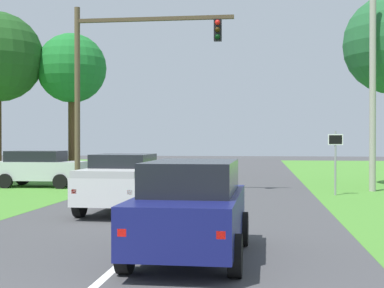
{
  "coord_description": "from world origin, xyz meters",
  "views": [
    {
      "loc": [
        2.55,
        -4.77,
        2.27
      ],
      "look_at": [
        -0.07,
        16.02,
        2.1
      ],
      "focal_mm": 51.2,
      "sensor_mm": 36.0,
      "label": 1
    }
  ],
  "objects_px": {
    "pickup_truck_lead": "(125,182)",
    "keep_moving_sign": "(335,154)",
    "extra_tree_2": "(72,69)",
    "traffic_light": "(116,71)",
    "utility_pole_right": "(373,90)",
    "crossing_suv_far": "(40,168)",
    "red_suv_near": "(191,207)"
  },
  "relations": [
    {
      "from": "utility_pole_right",
      "to": "extra_tree_2",
      "type": "distance_m",
      "value": 14.96
    },
    {
      "from": "traffic_light",
      "to": "extra_tree_2",
      "type": "distance_m",
      "value": 5.78
    },
    {
      "from": "utility_pole_right",
      "to": "pickup_truck_lead",
      "type": "bearing_deg",
      "value": -138.71
    },
    {
      "from": "traffic_light",
      "to": "keep_moving_sign",
      "type": "xyz_separation_m",
      "value": [
        9.23,
        -0.13,
        -3.56
      ]
    },
    {
      "from": "keep_moving_sign",
      "to": "crossing_suv_far",
      "type": "xyz_separation_m",
      "value": [
        -13.58,
        2.32,
        -0.76
      ]
    },
    {
      "from": "pickup_truck_lead",
      "to": "keep_moving_sign",
      "type": "distance_m",
      "value": 9.49
    },
    {
      "from": "utility_pole_right",
      "to": "keep_moving_sign",
      "type": "bearing_deg",
      "value": -133.48
    },
    {
      "from": "keep_moving_sign",
      "to": "utility_pole_right",
      "type": "relative_size",
      "value": 0.3
    },
    {
      "from": "red_suv_near",
      "to": "keep_moving_sign",
      "type": "xyz_separation_m",
      "value": [
        4.35,
        12.39,
        0.7
      ]
    },
    {
      "from": "red_suv_near",
      "to": "utility_pole_right",
      "type": "bearing_deg",
      "value": 66.64
    },
    {
      "from": "pickup_truck_lead",
      "to": "red_suv_near",
      "type": "bearing_deg",
      "value": -65.25
    },
    {
      "from": "extra_tree_2",
      "to": "keep_moving_sign",
      "type": "bearing_deg",
      "value": -19.87
    },
    {
      "from": "pickup_truck_lead",
      "to": "keep_moving_sign",
      "type": "bearing_deg",
      "value": 39.8
    },
    {
      "from": "red_suv_near",
      "to": "utility_pole_right",
      "type": "xyz_separation_m",
      "value": [
        6.19,
        14.34,
        3.46
      ]
    },
    {
      "from": "keep_moving_sign",
      "to": "crossing_suv_far",
      "type": "relative_size",
      "value": 0.61
    },
    {
      "from": "red_suv_near",
      "to": "traffic_light",
      "type": "height_order",
      "value": "traffic_light"
    },
    {
      "from": "pickup_truck_lead",
      "to": "crossing_suv_far",
      "type": "height_order",
      "value": "pickup_truck_lead"
    },
    {
      "from": "keep_moving_sign",
      "to": "extra_tree_2",
      "type": "height_order",
      "value": "extra_tree_2"
    },
    {
      "from": "keep_moving_sign",
      "to": "utility_pole_right",
      "type": "height_order",
      "value": "utility_pole_right"
    },
    {
      "from": "traffic_light",
      "to": "crossing_suv_far",
      "type": "distance_m",
      "value": 6.51
    },
    {
      "from": "crossing_suv_far",
      "to": "traffic_light",
      "type": "bearing_deg",
      "value": -26.72
    },
    {
      "from": "crossing_suv_far",
      "to": "utility_pole_right",
      "type": "distance_m",
      "value": 15.83
    },
    {
      "from": "traffic_light",
      "to": "extra_tree_2",
      "type": "xyz_separation_m",
      "value": [
        -3.57,
        4.5,
        0.71
      ]
    },
    {
      "from": "red_suv_near",
      "to": "utility_pole_right",
      "type": "relative_size",
      "value": 0.5
    },
    {
      "from": "keep_moving_sign",
      "to": "extra_tree_2",
      "type": "xyz_separation_m",
      "value": [
        -12.8,
        4.63,
        4.27
      ]
    },
    {
      "from": "extra_tree_2",
      "to": "pickup_truck_lead",
      "type": "bearing_deg",
      "value": -62.63
    },
    {
      "from": "keep_moving_sign",
      "to": "extra_tree_2",
      "type": "bearing_deg",
      "value": 160.13
    },
    {
      "from": "utility_pole_right",
      "to": "red_suv_near",
      "type": "bearing_deg",
      "value": -113.36
    },
    {
      "from": "pickup_truck_lead",
      "to": "traffic_light",
      "type": "xyz_separation_m",
      "value": [
        -1.96,
        6.18,
        4.29
      ]
    },
    {
      "from": "pickup_truck_lead",
      "to": "keep_moving_sign",
      "type": "relative_size",
      "value": 1.88
    },
    {
      "from": "traffic_light",
      "to": "utility_pole_right",
      "type": "xyz_separation_m",
      "value": [
        11.08,
        1.82,
        -0.8
      ]
    },
    {
      "from": "pickup_truck_lead",
      "to": "traffic_light",
      "type": "bearing_deg",
      "value": 107.61
    }
  ]
}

